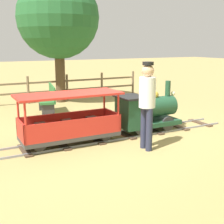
{
  "coord_description": "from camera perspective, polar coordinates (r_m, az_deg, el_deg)",
  "views": [
    {
      "loc": [
        5.41,
        -2.82,
        1.93
      ],
      "look_at": [
        0.0,
        0.03,
        0.55
      ],
      "focal_mm": 48.68,
      "sensor_mm": 36.0,
      "label": 1
    }
  ],
  "objects": [
    {
      "name": "fence_section",
      "position": [
        10.48,
        -11.9,
        4.49
      ],
      "size": [
        0.08,
        6.78,
        0.9
      ],
      "color": "#756047",
      "rests_on": "ground_plane"
    },
    {
      "name": "oak_tree_near",
      "position": [
        10.35,
        -10.09,
        17.01
      ],
      "size": [
        2.65,
        2.65,
        4.08
      ],
      "color": "#4C3823",
      "rests_on": "ground_plane"
    },
    {
      "name": "locomotive",
      "position": [
        6.71,
        6.34,
        0.19
      ],
      "size": [
        0.68,
        1.45,
        1.08
      ],
      "color": "#1E472D",
      "rests_on": "ground_plane"
    },
    {
      "name": "track",
      "position": [
        6.4,
        -0.2,
        -4.69
      ],
      "size": [
        0.72,
        5.7,
        0.04
      ],
      "color": "gray",
      "rests_on": "ground_plane"
    },
    {
      "name": "ground_plane",
      "position": [
        6.4,
        -0.26,
        -4.84
      ],
      "size": [
        60.0,
        60.0,
        0.0
      ],
      "primitive_type": "plane",
      "color": "#A38C51"
    },
    {
      "name": "passenger_car",
      "position": [
        5.94,
        -7.93,
        -2.1
      ],
      "size": [
        0.78,
        2.0,
        0.97
      ],
      "color": "#3F3F3F",
      "rests_on": "ground_plane"
    },
    {
      "name": "park_bench",
      "position": [
        8.62,
        -11.99,
        2.3
      ],
      "size": [
        1.35,
        0.63,
        0.82
      ],
      "color": "#2D6B33",
      "rests_on": "ground_plane"
    },
    {
      "name": "conductor_person",
      "position": [
        5.52,
        6.62,
        2.46
      ],
      "size": [
        0.3,
        0.3,
        1.62
      ],
      "color": "#282D47",
      "rests_on": "ground_plane"
    }
  ]
}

